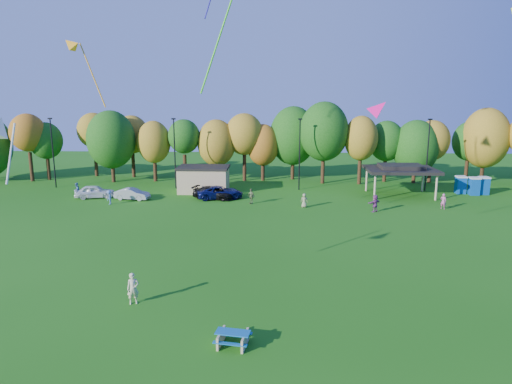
{
  "coord_description": "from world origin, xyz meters",
  "views": [
    {
      "loc": [
        -0.89,
        -17.78,
        11.77
      ],
      "look_at": [
        -1.98,
        6.0,
        6.77
      ],
      "focal_mm": 32.0,
      "sensor_mm": 36.0,
      "label": 1
    }
  ],
  "objects_px": {
    "picnic_table": "(233,337)",
    "kite_flyer": "(133,289)",
    "porta_potties": "(473,185)",
    "car_d": "(213,193)",
    "car_c": "(220,192)",
    "car_a": "(95,192)",
    "car_b": "(132,194)"
  },
  "relations": [
    {
      "from": "picnic_table",
      "to": "kite_flyer",
      "type": "relative_size",
      "value": 0.99
    },
    {
      "from": "picnic_table",
      "to": "porta_potties",
      "type": "bearing_deg",
      "value": 63.05
    },
    {
      "from": "porta_potties",
      "to": "picnic_table",
      "type": "height_order",
      "value": "porta_potties"
    },
    {
      "from": "car_d",
      "to": "car_c",
      "type": "bearing_deg",
      "value": -61.77
    },
    {
      "from": "porta_potties",
      "to": "car_d",
      "type": "relative_size",
      "value": 0.76
    },
    {
      "from": "kite_flyer",
      "to": "car_a",
      "type": "xyz_separation_m",
      "value": [
        -13.23,
        27.52,
        -0.16
      ]
    },
    {
      "from": "kite_flyer",
      "to": "car_b",
      "type": "height_order",
      "value": "kite_flyer"
    },
    {
      "from": "porta_potties",
      "to": "car_b",
      "type": "height_order",
      "value": "porta_potties"
    },
    {
      "from": "car_b",
      "to": "car_c",
      "type": "relative_size",
      "value": 0.76
    },
    {
      "from": "picnic_table",
      "to": "car_c",
      "type": "distance_m",
      "value": 32.43
    },
    {
      "from": "kite_flyer",
      "to": "picnic_table",
      "type": "bearing_deg",
      "value": -54.97
    },
    {
      "from": "car_d",
      "to": "kite_flyer",
      "type": "bearing_deg",
      "value": -164.75
    },
    {
      "from": "car_d",
      "to": "picnic_table",
      "type": "bearing_deg",
      "value": -153.53
    },
    {
      "from": "car_a",
      "to": "car_b",
      "type": "height_order",
      "value": "car_a"
    },
    {
      "from": "car_a",
      "to": "porta_potties",
      "type": "bearing_deg",
      "value": -98.72
    },
    {
      "from": "kite_flyer",
      "to": "car_b",
      "type": "distance_m",
      "value": 28.17
    },
    {
      "from": "kite_flyer",
      "to": "car_a",
      "type": "distance_m",
      "value": 30.53
    },
    {
      "from": "kite_flyer",
      "to": "car_c",
      "type": "xyz_separation_m",
      "value": [
        1.6,
        27.85,
        -0.19
      ]
    },
    {
      "from": "car_b",
      "to": "car_c",
      "type": "bearing_deg",
      "value": -76.33
    },
    {
      "from": "car_c",
      "to": "car_d",
      "type": "relative_size",
      "value": 1.08
    },
    {
      "from": "car_c",
      "to": "kite_flyer",
      "type": "bearing_deg",
      "value": 162.58
    },
    {
      "from": "porta_potties",
      "to": "car_c",
      "type": "distance_m",
      "value": 30.89
    },
    {
      "from": "picnic_table",
      "to": "car_d",
      "type": "bearing_deg",
      "value": 108.44
    },
    {
      "from": "picnic_table",
      "to": "kite_flyer",
      "type": "height_order",
      "value": "kite_flyer"
    },
    {
      "from": "porta_potties",
      "to": "car_a",
      "type": "height_order",
      "value": "porta_potties"
    },
    {
      "from": "porta_potties",
      "to": "car_d",
      "type": "xyz_separation_m",
      "value": [
        -31.4,
        -4.05,
        -0.38
      ]
    },
    {
      "from": "car_b",
      "to": "car_d",
      "type": "relative_size",
      "value": 0.82
    },
    {
      "from": "car_c",
      "to": "car_b",
      "type": "bearing_deg",
      "value": 81.53
    },
    {
      "from": "car_d",
      "to": "car_a",
      "type": "bearing_deg",
      "value": 107.71
    },
    {
      "from": "porta_potties",
      "to": "car_c",
      "type": "xyz_separation_m",
      "value": [
        -30.64,
        -3.9,
        -0.36
      ]
    },
    {
      "from": "car_a",
      "to": "kite_flyer",
      "type": "bearing_deg",
      "value": -168.37
    },
    {
      "from": "porta_potties",
      "to": "picnic_table",
      "type": "bearing_deg",
      "value": -125.9
    }
  ]
}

